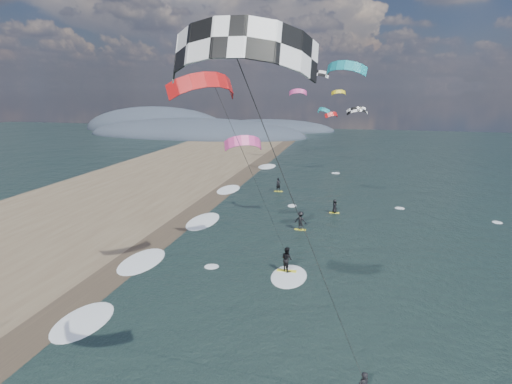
# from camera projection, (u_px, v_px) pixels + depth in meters

# --- Properties ---
(wet_sand_strip) EXTENTS (3.00, 240.00, 0.00)m
(wet_sand_strip) POSITION_uv_depth(u_px,v_px,m) (95.00, 288.00, 29.55)
(wet_sand_strip) COLOR #382D23
(wet_sand_strip) RESTS_ON ground
(coastal_hills) EXTENTS (80.00, 41.00, 15.00)m
(coastal_hills) POSITION_uv_depth(u_px,v_px,m) (189.00, 133.00, 129.37)
(coastal_hills) COLOR #3D4756
(coastal_hills) RESTS_ON ground
(kitesurfer_near_a) EXTENTS (7.59, 8.24, 15.68)m
(kitesurfer_near_a) POSITION_uv_depth(u_px,v_px,m) (272.00, 154.00, 11.93)
(kitesurfer_near_a) COLOR yellow
(kitesurfer_near_a) RESTS_ON ground
(kitesurfer_near_b) EXTENTS (7.14, 9.44, 14.89)m
(kitesurfer_near_b) POSITION_uv_depth(u_px,v_px,m) (239.00, 147.00, 26.27)
(kitesurfer_near_b) COLOR yellow
(kitesurfer_near_b) RESTS_ON ground
(far_kitesurfers) EXTENTS (8.93, 15.71, 1.84)m
(far_kitesurfers) POSITION_uv_depth(u_px,v_px,m) (303.00, 208.00, 45.75)
(far_kitesurfers) COLOR yellow
(far_kitesurfers) RESTS_ON ground
(bg_kite_field) EXTENTS (14.15, 70.97, 8.39)m
(bg_kite_field) POSITION_uv_depth(u_px,v_px,m) (326.00, 98.00, 67.84)
(bg_kite_field) COLOR yellow
(bg_kite_field) RESTS_ON ground
(shoreline_surf) EXTENTS (2.40, 79.40, 0.11)m
(shoreline_surf) POSITION_uv_depth(u_px,v_px,m) (144.00, 263.00, 33.77)
(shoreline_surf) COLOR white
(shoreline_surf) RESTS_ON ground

